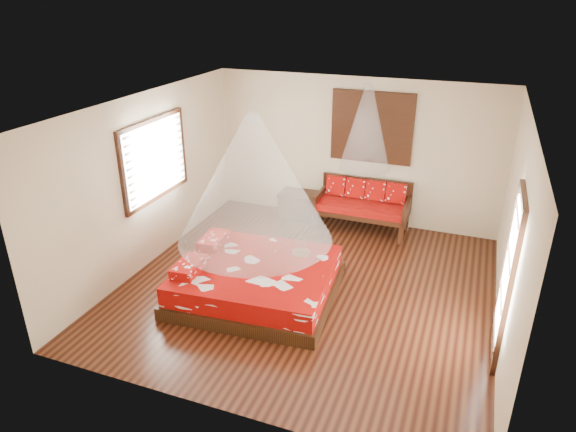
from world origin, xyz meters
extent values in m
cube|color=black|center=(0.00, 0.00, -0.01)|extent=(5.50, 5.50, 0.02)
cube|color=white|center=(0.00, 0.00, 2.81)|extent=(5.50, 5.50, 0.02)
cube|color=beige|center=(-2.76, 0.00, 1.40)|extent=(0.02, 5.50, 2.80)
cube|color=beige|center=(2.76, 0.00, 1.40)|extent=(0.02, 5.50, 2.80)
cube|color=beige|center=(0.00, 2.76, 1.40)|extent=(5.50, 0.02, 2.80)
cube|color=beige|center=(0.00, -2.76, 1.40)|extent=(5.50, 0.02, 2.80)
cube|color=black|center=(-0.64, -0.49, 0.10)|extent=(2.44, 2.24, 0.20)
cube|color=#9C0805|center=(-0.64, -0.49, 0.35)|extent=(2.34, 2.13, 0.30)
cube|color=#9C0805|center=(-1.48, -0.99, 0.58)|extent=(0.37, 0.63, 0.15)
cube|color=#9C0805|center=(-1.55, -0.12, 0.58)|extent=(0.37, 0.63, 0.15)
cube|color=black|center=(-0.51, 1.97, 0.21)|extent=(0.08, 0.08, 0.42)
cube|color=black|center=(1.10, 1.97, 0.21)|extent=(0.08, 0.08, 0.42)
cube|color=black|center=(-0.51, 2.63, 0.21)|extent=(0.08, 0.08, 0.42)
cube|color=black|center=(1.10, 2.63, 0.21)|extent=(0.08, 0.08, 0.42)
cube|color=black|center=(0.30, 2.30, 0.38)|extent=(1.74, 0.77, 0.08)
cube|color=#800406|center=(0.30, 2.30, 0.49)|extent=(1.68, 0.71, 0.14)
cube|color=black|center=(0.30, 2.65, 0.67)|extent=(1.74, 0.06, 0.55)
cube|color=black|center=(-0.53, 2.30, 0.54)|extent=(0.06, 0.77, 0.30)
cube|color=black|center=(1.12, 2.30, 0.54)|extent=(0.06, 0.77, 0.30)
cube|color=#9C0805|center=(-0.28, 2.53, 0.74)|extent=(0.37, 0.19, 0.38)
cube|color=#9C0805|center=(0.10, 2.53, 0.74)|extent=(0.37, 0.19, 0.38)
cube|color=#9C0805|center=(0.49, 2.53, 0.74)|extent=(0.37, 0.19, 0.38)
cube|color=#9C0805|center=(0.87, 2.53, 0.74)|extent=(0.37, 0.19, 0.38)
cube|color=black|center=(-1.02, 2.45, 0.23)|extent=(0.73, 0.53, 0.47)
cube|color=black|center=(-1.02, 2.45, 0.49)|extent=(0.77, 0.58, 0.05)
cube|color=black|center=(0.30, 2.72, 1.90)|extent=(1.52, 0.06, 1.32)
cube|color=black|center=(0.30, 2.71, 1.90)|extent=(1.35, 0.04, 1.10)
cube|color=black|center=(-2.72, 0.20, 1.70)|extent=(0.08, 1.74, 1.34)
cube|color=beige|center=(-2.68, 0.20, 1.70)|extent=(0.04, 1.54, 1.10)
cube|color=black|center=(2.72, -0.60, 1.05)|extent=(0.08, 1.02, 2.16)
cube|color=white|center=(2.70, -0.60, 1.15)|extent=(0.03, 0.82, 1.70)
cylinder|color=brown|center=(-0.15, 0.12, 0.52)|extent=(0.28, 0.28, 0.03)
cone|color=white|center=(-0.64, -0.49, 1.85)|extent=(2.20, 2.20, 1.80)
cone|color=white|center=(0.30, 2.25, 2.00)|extent=(0.92, 0.92, 1.50)
camera|label=1|loc=(2.14, -6.50, 4.26)|focal=32.00mm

